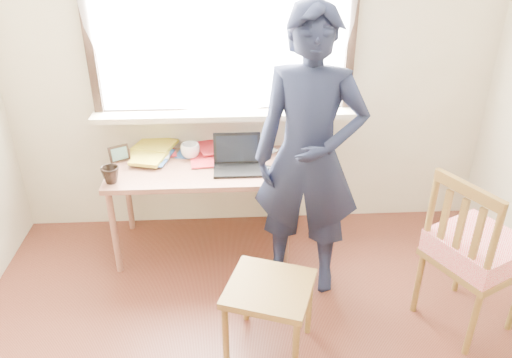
{
  "coord_description": "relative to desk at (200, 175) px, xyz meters",
  "views": [
    {
      "loc": [
        -0.16,
        -1.43,
        2.2
      ],
      "look_at": [
        -0.03,
        0.95,
        0.92
      ],
      "focal_mm": 35.0,
      "sensor_mm": 36.0,
      "label": 1
    }
  ],
  "objects": [
    {
      "name": "room_shell",
      "position": [
        0.35,
        -1.43,
        1.04
      ],
      "size": [
        3.52,
        4.02,
        2.61
      ],
      "color": "beige",
      "rests_on": "ground"
    },
    {
      "name": "desk",
      "position": [
        0.0,
        0.0,
        0.0
      ],
      "size": [
        1.24,
        0.62,
        0.66
      ],
      "color": "#915E48",
      "rests_on": "ground"
    },
    {
      "name": "laptop",
      "position": [
        0.26,
        -0.03,
        0.12
      ],
      "size": [
        0.32,
        0.26,
        0.22
      ],
      "color": "black",
      "rests_on": "desk"
    },
    {
      "name": "mug_white",
      "position": [
        -0.07,
        0.14,
        0.12
      ],
      "size": [
        0.18,
        0.18,
        0.1
      ],
      "primitive_type": "imported",
      "rotation": [
        0.0,
        0.0,
        0.5
      ],
      "color": "white",
      "rests_on": "desk"
    },
    {
      "name": "mug_dark",
      "position": [
        -0.56,
        -0.2,
        0.12
      ],
      "size": [
        0.16,
        0.16,
        0.11
      ],
      "primitive_type": "imported",
      "rotation": [
        0.0,
        0.0,
        -0.58
      ],
      "color": "black",
      "rests_on": "desk"
    },
    {
      "name": "mouse",
      "position": [
        0.45,
        -0.1,
        0.09
      ],
      "size": [
        0.1,
        0.07,
        0.04
      ],
      "primitive_type": "ellipsoid",
      "color": "black",
      "rests_on": "desk"
    },
    {
      "name": "desk_clutter",
      "position": [
        -0.26,
        0.2,
        0.09
      ],
      "size": [
        0.82,
        0.51,
        0.05
      ],
      "color": "white",
      "rests_on": "desk"
    },
    {
      "name": "book_a",
      "position": [
        -0.44,
        0.21,
        0.08
      ],
      "size": [
        0.24,
        0.31,
        0.03
      ],
      "primitive_type": "imported",
      "rotation": [
        0.0,
        0.0,
        0.06
      ],
      "color": "white",
      "rests_on": "desk"
    },
    {
      "name": "book_b",
      "position": [
        0.35,
        0.24,
        0.08
      ],
      "size": [
        0.29,
        0.29,
        0.02
      ],
      "primitive_type": "imported",
      "rotation": [
        0.0,
        0.0,
        -0.82
      ],
      "color": "white",
      "rests_on": "desk"
    },
    {
      "name": "picture_frame",
      "position": [
        -0.56,
        0.1,
        0.12
      ],
      "size": [
        0.13,
        0.08,
        0.11
      ],
      "color": "black",
      "rests_on": "desk"
    },
    {
      "name": "work_chair",
      "position": [
        0.4,
        -1.01,
        -0.21
      ],
      "size": [
        0.56,
        0.54,
        0.45
      ],
      "color": "brown",
      "rests_on": "ground"
    },
    {
      "name": "side_chair",
      "position": [
        1.57,
        -0.86,
        -0.07
      ],
      "size": [
        0.6,
        0.61,
        0.99
      ],
      "color": "brown",
      "rests_on": "ground"
    },
    {
      "name": "person",
      "position": [
        0.68,
        -0.41,
        0.31
      ],
      "size": [
        0.75,
        0.59,
        1.81
      ],
      "primitive_type": "imported",
      "rotation": [
        0.0,
        0.0,
        -0.26
      ],
      "color": "black",
      "rests_on": "ground"
    }
  ]
}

